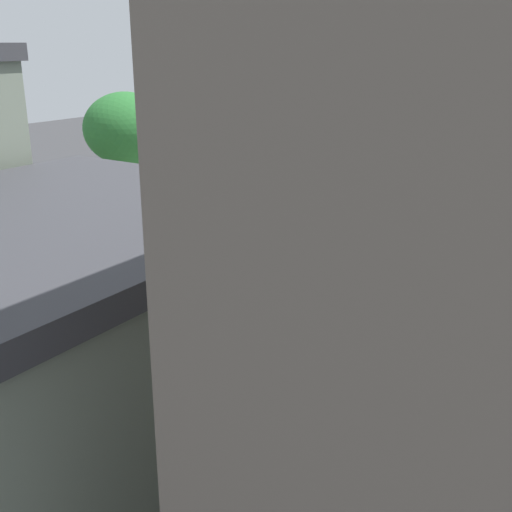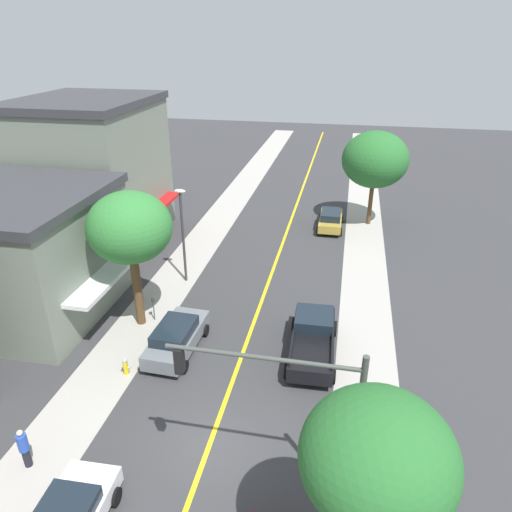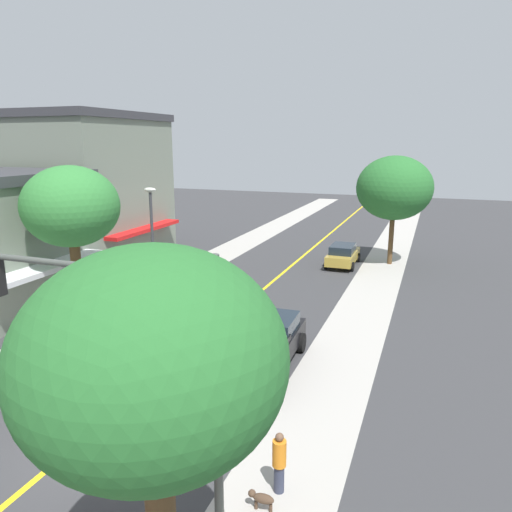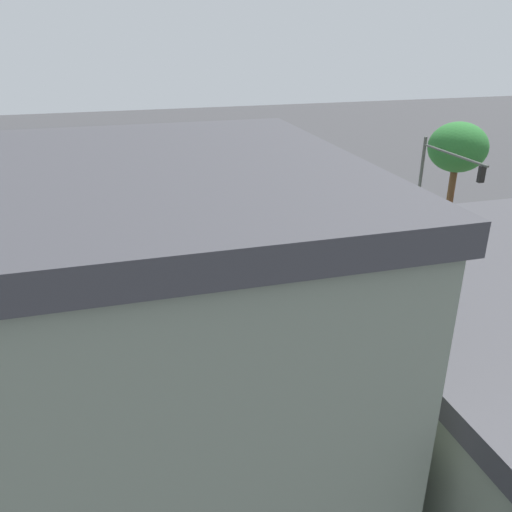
{
  "view_description": "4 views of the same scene",
  "coord_description": "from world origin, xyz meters",
  "px_view_note": "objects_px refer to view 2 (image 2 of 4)",
  "views": [
    {
      "loc": [
        -21.94,
        -3.2,
        10.51
      ],
      "look_at": [
        -2.22,
        9.79,
        2.45
      ],
      "focal_mm": 44.17,
      "sensor_mm": 36.0,
      "label": 1
    },
    {
      "loc": [
        4.44,
        -12.73,
        14.8
      ],
      "look_at": [
        -0.55,
        12.15,
        2.47
      ],
      "focal_mm": 33.07,
      "sensor_mm": 36.0,
      "label": 2
    },
    {
      "loc": [
        9.16,
        -9.59,
        8.57
      ],
      "look_at": [
        0.15,
        14.47,
        2.42
      ],
      "focal_mm": 33.68,
      "sensor_mm": 36.0,
      "label": 3
    },
    {
      "loc": [
        -23.34,
        17.36,
        12.7
      ],
      "look_at": [
        -0.41,
        10.89,
        2.33
      ],
      "focal_mm": 36.77,
      "sensor_mm": 36.0,
      "label": 4
    }
  ],
  "objects_px": {
    "grey_sedan_left_curb": "(177,337)",
    "black_pickup_truck": "(313,338)",
    "gold_sedan_right_curb": "(331,219)",
    "parking_meter": "(153,305)",
    "street_tree_right_corner": "(375,160)",
    "fire_hydrant": "(126,366)",
    "traffic_light_mast": "(296,405)",
    "street_lamp": "(182,226)",
    "street_tree_left_near": "(130,228)",
    "pedestrian_blue_shirt": "(24,447)",
    "pedestrian_orange_shirt": "(369,449)",
    "street_tree_left_far": "(377,460)",
    "small_dog": "(362,475)"
  },
  "relations": [
    {
      "from": "street_tree_left_far",
      "to": "pedestrian_orange_shirt",
      "type": "distance_m",
      "value": 6.68
    },
    {
      "from": "street_lamp",
      "to": "black_pickup_truck",
      "type": "height_order",
      "value": "street_lamp"
    },
    {
      "from": "gold_sedan_right_curb",
      "to": "black_pickup_truck",
      "type": "distance_m",
      "value": 16.63
    },
    {
      "from": "street_tree_left_near",
      "to": "street_lamp",
      "type": "xyz_separation_m",
      "value": [
        0.85,
        5.13,
        -1.85
      ]
    },
    {
      "from": "parking_meter",
      "to": "street_tree_right_corner",
      "type": "bearing_deg",
      "value": 55.06
    },
    {
      "from": "street_tree_left_near",
      "to": "parking_meter",
      "type": "relative_size",
      "value": 5.29
    },
    {
      "from": "street_tree_left_near",
      "to": "parking_meter",
      "type": "bearing_deg",
      "value": 33.92
    },
    {
      "from": "pedestrian_orange_shirt",
      "to": "fire_hydrant",
      "type": "bearing_deg",
      "value": 33.23
    },
    {
      "from": "street_lamp",
      "to": "black_pickup_truck",
      "type": "xyz_separation_m",
      "value": [
        8.71,
        -5.95,
        -2.94
      ]
    },
    {
      "from": "street_tree_right_corner",
      "to": "black_pickup_truck",
      "type": "relative_size",
      "value": 1.36
    },
    {
      "from": "fire_hydrant",
      "to": "traffic_light_mast",
      "type": "distance_m",
      "value": 10.73
    },
    {
      "from": "small_dog",
      "to": "street_tree_left_near",
      "type": "bearing_deg",
      "value": -35.06
    },
    {
      "from": "street_tree_left_near",
      "to": "street_lamp",
      "type": "distance_m",
      "value": 5.52
    },
    {
      "from": "street_tree_right_corner",
      "to": "pedestrian_blue_shirt",
      "type": "relative_size",
      "value": 4.37
    },
    {
      "from": "street_tree_right_corner",
      "to": "gold_sedan_right_curb",
      "type": "relative_size",
      "value": 1.8
    },
    {
      "from": "street_tree_right_corner",
      "to": "grey_sedan_left_curb",
      "type": "height_order",
      "value": "street_tree_right_corner"
    },
    {
      "from": "grey_sedan_left_curb",
      "to": "gold_sedan_right_curb",
      "type": "bearing_deg",
      "value": -18.28
    },
    {
      "from": "pedestrian_blue_shirt",
      "to": "small_dog",
      "type": "xyz_separation_m",
      "value": [
        12.24,
        1.74,
        -0.6
      ]
    },
    {
      "from": "pedestrian_orange_shirt",
      "to": "traffic_light_mast",
      "type": "bearing_deg",
      "value": 87.17
    },
    {
      "from": "street_tree_right_corner",
      "to": "black_pickup_truck",
      "type": "distance_m",
      "value": 19.13
    },
    {
      "from": "street_lamp",
      "to": "pedestrian_orange_shirt",
      "type": "height_order",
      "value": "street_lamp"
    },
    {
      "from": "parking_meter",
      "to": "black_pickup_truck",
      "type": "bearing_deg",
      "value": -7.81
    },
    {
      "from": "traffic_light_mast",
      "to": "black_pickup_truck",
      "type": "height_order",
      "value": "traffic_light_mast"
    },
    {
      "from": "street_lamp",
      "to": "small_dog",
      "type": "xyz_separation_m",
      "value": [
        11.16,
        -13.14,
        -3.51
      ]
    },
    {
      "from": "street_tree_right_corner",
      "to": "fire_hydrant",
      "type": "height_order",
      "value": "street_tree_right_corner"
    },
    {
      "from": "street_tree_left_far",
      "to": "gold_sedan_right_curb",
      "type": "relative_size",
      "value": 1.71
    },
    {
      "from": "street_lamp",
      "to": "pedestrian_blue_shirt",
      "type": "distance_m",
      "value": 15.2
    },
    {
      "from": "parking_meter",
      "to": "traffic_light_mast",
      "type": "relative_size",
      "value": 0.22
    },
    {
      "from": "traffic_light_mast",
      "to": "gold_sedan_right_curb",
      "type": "distance_m",
      "value": 25.38
    },
    {
      "from": "street_tree_right_corner",
      "to": "small_dog",
      "type": "relative_size",
      "value": 11.82
    },
    {
      "from": "parking_meter",
      "to": "grey_sedan_left_curb",
      "type": "distance_m",
      "value": 3.32
    },
    {
      "from": "small_dog",
      "to": "pedestrian_blue_shirt",
      "type": "bearing_deg",
      "value": 6.73
    },
    {
      "from": "parking_meter",
      "to": "small_dog",
      "type": "relative_size",
      "value": 2.21
    },
    {
      "from": "street_tree_right_corner",
      "to": "pedestrian_orange_shirt",
      "type": "xyz_separation_m",
      "value": [
        -0.37,
        -24.79,
        -4.55
      ]
    },
    {
      "from": "street_tree_right_corner",
      "to": "street_tree_left_far",
      "type": "relative_size",
      "value": 1.05
    },
    {
      "from": "street_tree_left_near",
      "to": "black_pickup_truck",
      "type": "height_order",
      "value": "street_tree_left_near"
    },
    {
      "from": "small_dog",
      "to": "traffic_light_mast",
      "type": "bearing_deg",
      "value": 27.41
    },
    {
      "from": "small_dog",
      "to": "street_lamp",
      "type": "bearing_deg",
      "value": -51.02
    },
    {
      "from": "street_lamp",
      "to": "pedestrian_orange_shirt",
      "type": "distance_m",
      "value": 17.07
    },
    {
      "from": "fire_hydrant",
      "to": "black_pickup_truck",
      "type": "height_order",
      "value": "black_pickup_truck"
    },
    {
      "from": "black_pickup_truck",
      "to": "street_lamp",
      "type": "bearing_deg",
      "value": 53.6
    },
    {
      "from": "black_pickup_truck",
      "to": "grey_sedan_left_curb",
      "type": "bearing_deg",
      "value": 98.2
    },
    {
      "from": "pedestrian_orange_shirt",
      "to": "street_tree_left_far",
      "type": "bearing_deg",
      "value": 134.18
    },
    {
      "from": "grey_sedan_left_curb",
      "to": "black_pickup_truck",
      "type": "bearing_deg",
      "value": -77.56
    },
    {
      "from": "fire_hydrant",
      "to": "pedestrian_blue_shirt",
      "type": "distance_m",
      "value": 5.73
    },
    {
      "from": "street_tree_left_near",
      "to": "pedestrian_orange_shirt",
      "type": "distance_m",
      "value": 15.0
    },
    {
      "from": "street_tree_left_near",
      "to": "pedestrian_blue_shirt",
      "type": "distance_m",
      "value": 10.85
    },
    {
      "from": "street_lamp",
      "to": "gold_sedan_right_curb",
      "type": "height_order",
      "value": "street_lamp"
    },
    {
      "from": "fire_hydrant",
      "to": "street_lamp",
      "type": "xyz_separation_m",
      "value": [
        -0.23,
        9.33,
        3.4
      ]
    },
    {
      "from": "gold_sedan_right_curb",
      "to": "parking_meter",
      "type": "bearing_deg",
      "value": 149.67
    }
  ]
}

